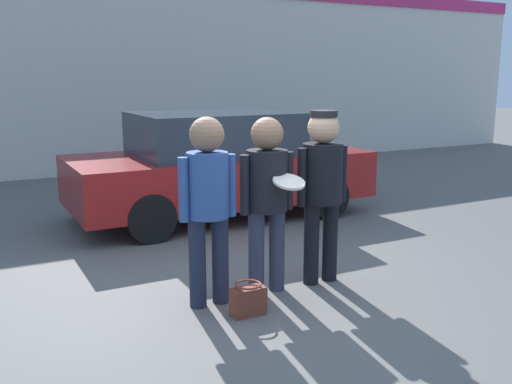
# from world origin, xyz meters

# --- Properties ---
(ground_plane) EXTENTS (56.00, 56.00, 0.00)m
(ground_plane) POSITION_xyz_m (0.00, 0.00, 0.00)
(ground_plane) COLOR #5B5956
(storefront_building) EXTENTS (24.00, 0.22, 4.04)m
(storefront_building) POSITION_xyz_m (0.00, 7.45, 2.05)
(storefront_building) COLOR silver
(storefront_building) RESTS_ON ground
(person_left) EXTENTS (0.53, 0.36, 1.68)m
(person_left) POSITION_xyz_m (-0.48, -0.05, 1.00)
(person_left) COLOR #1E2338
(person_left) RESTS_ON ground
(person_middle_with_frisbee) EXTENTS (0.55, 0.61, 1.65)m
(person_middle_with_frisbee) POSITION_xyz_m (0.12, -0.02, 0.99)
(person_middle_with_frisbee) COLOR #2D3347
(person_middle_with_frisbee) RESTS_ON ground
(person_right) EXTENTS (0.56, 0.39, 1.70)m
(person_right) POSITION_xyz_m (0.72, -0.04, 1.03)
(person_right) COLOR black
(person_right) RESTS_ON ground
(parked_car_near) EXTENTS (4.21, 1.87, 1.51)m
(parked_car_near) POSITION_xyz_m (0.93, 2.89, 0.75)
(parked_car_near) COLOR maroon
(parked_car_near) RESTS_ON ground
(shrub) EXTENTS (0.93, 0.93, 0.93)m
(shrub) POSITION_xyz_m (4.32, 6.79, 0.46)
(shrub) COLOR #285B2D
(shrub) RESTS_ON ground
(handbag) EXTENTS (0.30, 0.23, 0.29)m
(handbag) POSITION_xyz_m (-0.28, -0.43, 0.14)
(handbag) COLOR brown
(handbag) RESTS_ON ground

